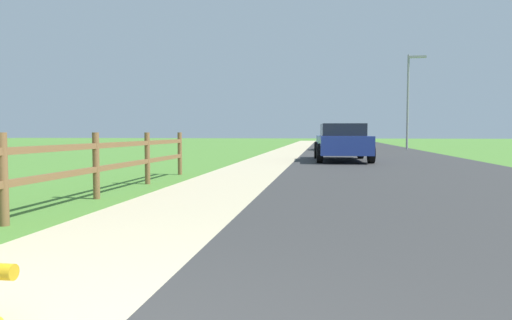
{
  "coord_description": "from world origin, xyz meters",
  "views": [
    {
      "loc": [
        1.14,
        -1.63,
        1.1
      ],
      "look_at": [
        -0.08,
        6.64,
        0.61
      ],
      "focal_mm": 32.68,
      "sensor_mm": 36.0,
      "label": 1
    }
  ],
  "objects_px": {
    "parked_suv_blue": "(342,142)",
    "parked_car_red": "(343,137)",
    "street_lamp": "(410,93)",
    "parked_car_beige": "(339,137)"
  },
  "relations": [
    {
      "from": "parked_suv_blue",
      "to": "parked_car_beige",
      "type": "distance_m",
      "value": 10.92
    },
    {
      "from": "parked_car_beige",
      "to": "parked_car_red",
      "type": "xyz_separation_m",
      "value": [
        0.53,
        7.3,
        -0.09
      ]
    },
    {
      "from": "parked_car_beige",
      "to": "parked_car_red",
      "type": "height_order",
      "value": "parked_car_beige"
    },
    {
      "from": "parked_suv_blue",
      "to": "parked_car_red",
      "type": "bearing_deg",
      "value": 87.65
    },
    {
      "from": "parked_suv_blue",
      "to": "street_lamp",
      "type": "xyz_separation_m",
      "value": [
        4.76,
        13.0,
        2.91
      ]
    },
    {
      "from": "parked_car_beige",
      "to": "street_lamp",
      "type": "distance_m",
      "value": 5.76
    },
    {
      "from": "parked_suv_blue",
      "to": "parked_car_red",
      "type": "height_order",
      "value": "parked_suv_blue"
    },
    {
      "from": "parked_suv_blue",
      "to": "parked_car_red",
      "type": "xyz_separation_m",
      "value": [
        0.75,
        18.22,
        -0.02
      ]
    },
    {
      "from": "street_lamp",
      "to": "parked_car_beige",
      "type": "bearing_deg",
      "value": -155.36
    },
    {
      "from": "parked_suv_blue",
      "to": "street_lamp",
      "type": "relative_size",
      "value": 0.8
    }
  ]
}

